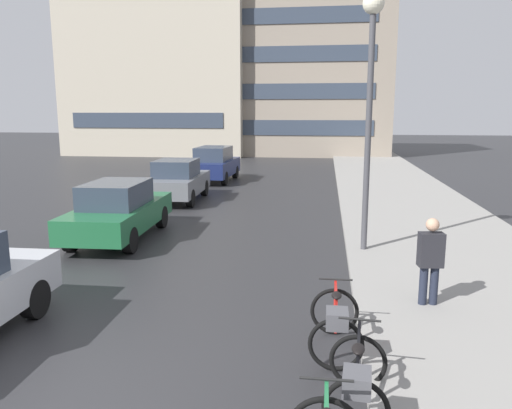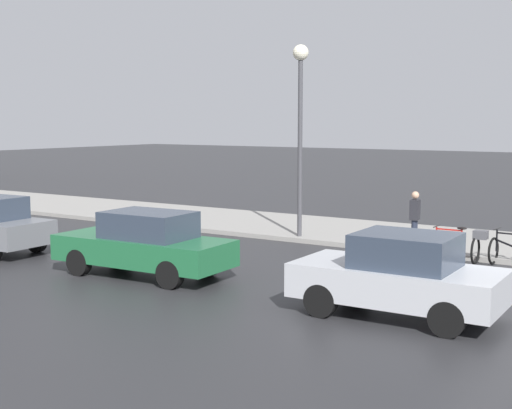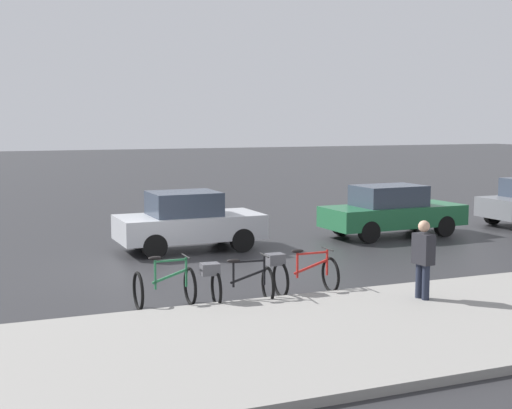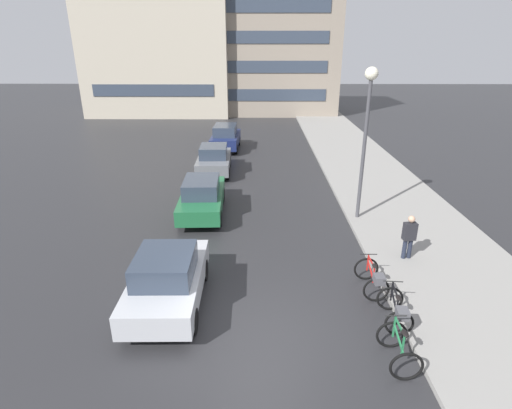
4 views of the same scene
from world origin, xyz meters
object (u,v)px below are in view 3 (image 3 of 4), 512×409
car_silver (188,221)px  pedestrian (423,258)px  bicycle_second (235,281)px  bicycle_third (299,272)px  car_green (392,211)px  bicycle_nearest (165,286)px

car_silver → pedestrian: pedestrian is taller
bicycle_second → bicycle_third: bearing=98.1°
bicycle_third → car_green: 8.10m
bicycle_second → pedestrian: size_ratio=0.84×
bicycle_second → pedestrian: bearing=67.0°
bicycle_second → car_silver: (-5.90, 0.87, 0.32)m
bicycle_nearest → car_green: car_green is taller
bicycle_nearest → pedestrian: bearing=69.2°
car_silver → car_green: bearing=89.4°
car_green → pedestrian: 8.26m
bicycle_nearest → bicycle_second: bearing=75.1°
bicycle_second → pedestrian: pedestrian is taller
pedestrian → bicycle_third: bearing=-131.2°
bicycle_second → pedestrian: 3.58m
car_silver → bicycle_nearest: bearing=-21.1°
bicycle_nearest → car_green: (-5.49, 8.56, 0.37)m
bicycle_third → car_green: bearing=134.0°
car_silver → car_green: car_silver is taller
bicycle_third → car_green: (-5.63, 5.82, 0.28)m
bicycle_third → bicycle_nearest: bearing=-92.8°
bicycle_nearest → bicycle_third: bicycle_nearest is taller
bicycle_nearest → bicycle_second: bicycle_nearest is taller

